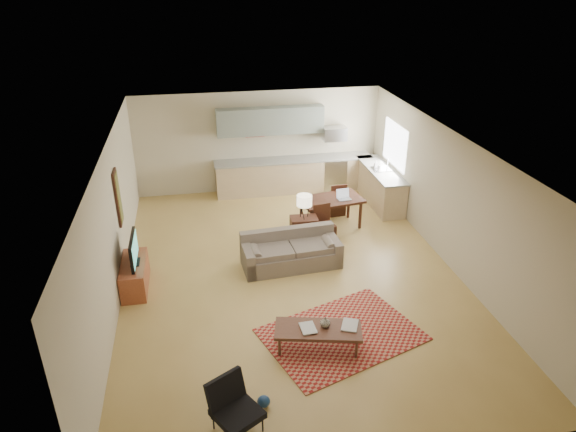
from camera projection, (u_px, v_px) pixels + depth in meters
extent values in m
plane|color=#AC8B48|center=(291.00, 274.00, 10.28)|extent=(9.00, 9.00, 0.00)
plane|color=white|center=(291.00, 145.00, 9.10)|extent=(9.00, 9.00, 0.00)
plane|color=#BBB295|center=(259.00, 142.00, 13.67)|extent=(6.50, 0.00, 6.50)
plane|color=#BBB295|center=(368.00, 384.00, 5.71)|extent=(6.50, 0.00, 6.50)
plane|color=#BBB295|center=(112.00, 228.00, 9.14)|extent=(0.00, 9.00, 9.00)
plane|color=#BBB295|center=(451.00, 200.00, 10.23)|extent=(0.00, 9.00, 9.00)
cube|color=#A5A8AD|center=(333.00, 173.00, 14.11)|extent=(0.62, 0.62, 0.90)
cube|color=#A5A8AD|center=(334.00, 134.00, 13.65)|extent=(0.62, 0.40, 0.35)
cube|color=gray|center=(270.00, 121.00, 13.30)|extent=(2.80, 0.34, 0.70)
cube|color=white|center=(395.00, 145.00, 12.79)|extent=(0.02, 1.40, 1.05)
cube|color=maroon|center=(342.00, 334.00, 8.57)|extent=(2.91, 2.44, 0.02)
imported|color=maroon|center=(301.00, 329.00, 8.04)|extent=(0.26, 0.33, 0.03)
imported|color=navy|center=(342.00, 324.00, 8.16)|extent=(0.50, 0.52, 0.03)
imported|color=black|center=(325.00, 322.00, 8.09)|extent=(0.24, 0.24, 0.17)
imported|color=beige|center=(376.00, 164.00, 13.09)|extent=(0.09, 0.09, 0.19)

